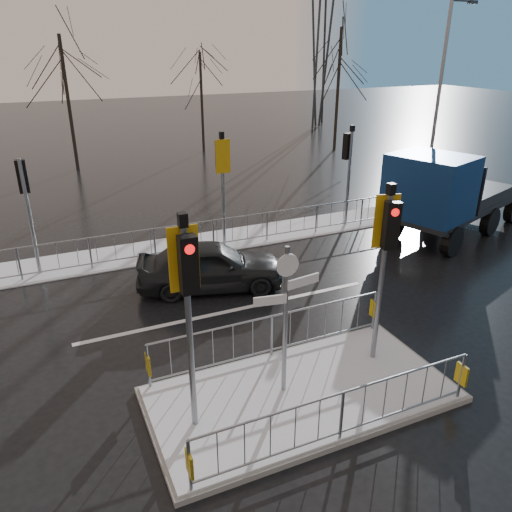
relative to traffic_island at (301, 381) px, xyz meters
name	(u,v)px	position (x,y,z in m)	size (l,w,h in m)	color
ground	(301,397)	(0.01, -0.01, -0.39)	(120.00, 120.00, 0.00)	black
snow_verge	(181,247)	(0.01, 8.59, -0.37)	(30.00, 2.00, 0.04)	white
lane_markings	(310,407)	(0.01, -0.34, -0.39)	(8.00, 11.38, 0.01)	silver
traffic_island	(301,381)	(0.00, 0.00, 0.00)	(6.00, 3.04, 4.15)	slate
far_kerb_fixtures	(192,223)	(0.31, 8.08, 0.63)	(18.00, 0.65, 3.83)	gray
car_far_lane	(210,265)	(-0.03, 5.28, 0.31)	(1.65, 4.11, 1.40)	black
flatbed_truck	(442,194)	(8.61, 5.66, 1.29)	(7.23, 4.57, 3.15)	black
tree_far_a	(65,77)	(-1.99, 21.99, 4.43)	(3.75, 3.75, 7.08)	black
tree_far_b	(201,83)	(6.01, 23.99, 3.79)	(3.25, 3.25, 6.14)	black
tree_far_c	(339,66)	(14.01, 20.99, 4.76)	(4.00, 4.00, 7.55)	black
street_lamp_right	(439,101)	(10.58, 8.49, 4.00)	(1.25, 0.18, 8.00)	gray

